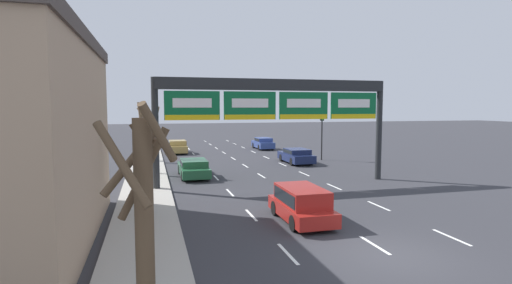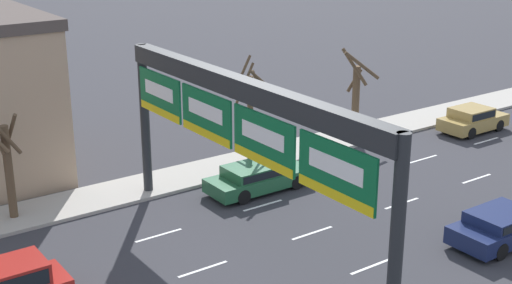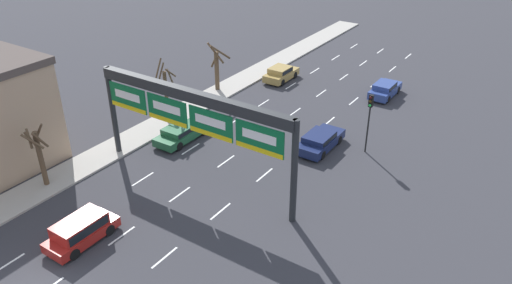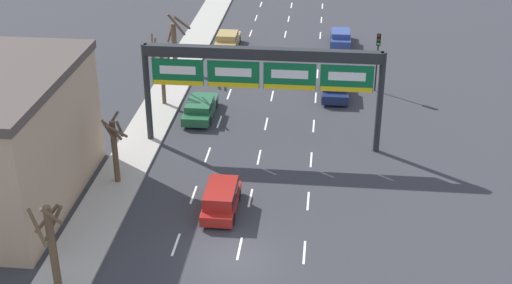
{
  "view_description": "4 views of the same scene",
  "coord_description": "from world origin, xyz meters",
  "px_view_note": "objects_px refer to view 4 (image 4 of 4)",
  "views": [
    {
      "loc": [
        -7.72,
        -11.38,
        4.96
      ],
      "look_at": [
        -0.88,
        14.23,
        2.62
      ],
      "focal_mm": 28.0,
      "sensor_mm": 36.0,
      "label": 1
    },
    {
      "loc": [
        19.31,
        -0.45,
        12.26
      ],
      "look_at": [
        -1.79,
        14.57,
        3.56
      ],
      "focal_mm": 50.0,
      "sensor_mm": 36.0,
      "label": 2
    },
    {
      "loc": [
        18.85,
        -8.47,
        18.39
      ],
      "look_at": [
        1.78,
        17.24,
        1.56
      ],
      "focal_mm": 35.0,
      "sensor_mm": 36.0,
      "label": 3
    },
    {
      "loc": [
        3.93,
        -28.72,
        21.12
      ],
      "look_at": [
        0.3,
        6.22,
        3.49
      ],
      "focal_mm": 50.0,
      "sensor_mm": 36.0,
      "label": 4
    }
  ],
  "objects_px": {
    "car_green": "(200,108)",
    "tree_bare_second": "(115,145)",
    "tree_bare_closest": "(52,244)",
    "tree_bare_third": "(162,69)",
    "tree_bare_furthest": "(175,40)",
    "car_blue": "(341,37)",
    "car_gold": "(228,39)",
    "suv_red": "(221,198)",
    "traffic_light_near_gantry": "(378,51)",
    "sign_gantry": "(262,67)",
    "car_navy": "(335,88)"
  },
  "relations": [
    {
      "from": "car_green",
      "to": "tree_bare_second",
      "type": "height_order",
      "value": "tree_bare_second"
    },
    {
      "from": "tree_bare_closest",
      "to": "tree_bare_third",
      "type": "relative_size",
      "value": 0.95
    },
    {
      "from": "tree_bare_third",
      "to": "tree_bare_furthest",
      "type": "xyz_separation_m",
      "value": [
        -0.64,
        7.57,
        -0.39
      ]
    },
    {
      "from": "car_blue",
      "to": "car_gold",
      "type": "xyz_separation_m",
      "value": [
        -10.06,
        -1.88,
        0.02
      ]
    },
    {
      "from": "car_green",
      "to": "car_gold",
      "type": "xyz_separation_m",
      "value": [
        -0.11,
        14.96,
        0.07
      ]
    },
    {
      "from": "car_gold",
      "to": "tree_bare_third",
      "type": "relative_size",
      "value": 0.79
    },
    {
      "from": "car_green",
      "to": "suv_red",
      "type": "bearing_deg",
      "value": -74.87
    },
    {
      "from": "car_blue",
      "to": "traffic_light_near_gantry",
      "type": "xyz_separation_m",
      "value": [
        2.62,
        -10.77,
        2.54
      ]
    },
    {
      "from": "sign_gantry",
      "to": "suv_red",
      "type": "height_order",
      "value": "sign_gantry"
    },
    {
      "from": "car_navy",
      "to": "tree_bare_furthest",
      "type": "xyz_separation_m",
      "value": [
        -13.16,
        4.61,
        1.73
      ]
    },
    {
      "from": "car_blue",
      "to": "tree_bare_closest",
      "type": "bearing_deg",
      "value": -109.4
    },
    {
      "from": "car_blue",
      "to": "suv_red",
      "type": "relative_size",
      "value": 1.03
    },
    {
      "from": "tree_bare_furthest",
      "to": "suv_red",
      "type": "bearing_deg",
      "value": -72.09
    },
    {
      "from": "car_navy",
      "to": "tree_bare_closest",
      "type": "bearing_deg",
      "value": -116.88
    },
    {
      "from": "tree_bare_third",
      "to": "suv_red",
      "type": "bearing_deg",
      "value": -65.7
    },
    {
      "from": "suv_red",
      "to": "tree_bare_furthest",
      "type": "height_order",
      "value": "tree_bare_furthest"
    },
    {
      "from": "car_gold",
      "to": "tree_bare_furthest",
      "type": "distance_m",
      "value": 6.9
    },
    {
      "from": "car_navy",
      "to": "traffic_light_near_gantry",
      "type": "distance_m",
      "value": 4.23
    },
    {
      "from": "tree_bare_second",
      "to": "tree_bare_third",
      "type": "xyz_separation_m",
      "value": [
        0.18,
        11.64,
        0.3
      ]
    },
    {
      "from": "car_green",
      "to": "sign_gantry",
      "type": "bearing_deg",
      "value": -40.98
    },
    {
      "from": "tree_bare_closest",
      "to": "car_gold",
      "type": "bearing_deg",
      "value": 85.14
    },
    {
      "from": "car_navy",
      "to": "tree_bare_third",
      "type": "relative_size",
      "value": 0.9
    },
    {
      "from": "sign_gantry",
      "to": "car_green",
      "type": "distance_m",
      "value": 7.93
    },
    {
      "from": "tree_bare_third",
      "to": "car_blue",
      "type": "bearing_deg",
      "value": 49.43
    },
    {
      "from": "suv_red",
      "to": "tree_bare_closest",
      "type": "height_order",
      "value": "tree_bare_closest"
    },
    {
      "from": "tree_bare_second",
      "to": "suv_red",
      "type": "bearing_deg",
      "value": -20.11
    },
    {
      "from": "car_gold",
      "to": "tree_bare_third",
      "type": "bearing_deg",
      "value": -102.32
    },
    {
      "from": "car_navy",
      "to": "tree_bare_closest",
      "type": "height_order",
      "value": "tree_bare_closest"
    },
    {
      "from": "car_gold",
      "to": "tree_bare_second",
      "type": "distance_m",
      "value": 25.13
    },
    {
      "from": "tree_bare_second",
      "to": "tree_bare_furthest",
      "type": "bearing_deg",
      "value": 91.38
    },
    {
      "from": "suv_red",
      "to": "tree_bare_closest",
      "type": "distance_m",
      "value": 10.37
    },
    {
      "from": "suv_red",
      "to": "tree_bare_closest",
      "type": "relative_size",
      "value": 0.84
    },
    {
      "from": "sign_gantry",
      "to": "tree_bare_third",
      "type": "xyz_separation_m",
      "value": [
        -7.78,
        5.87,
        -2.64
      ]
    },
    {
      "from": "suv_red",
      "to": "car_navy",
      "type": "bearing_deg",
      "value": 70.0
    },
    {
      "from": "tree_bare_closest",
      "to": "suv_red",
      "type": "bearing_deg",
      "value": 50.86
    },
    {
      "from": "car_navy",
      "to": "tree_bare_closest",
      "type": "relative_size",
      "value": 0.94
    },
    {
      "from": "suv_red",
      "to": "tree_bare_furthest",
      "type": "distance_m",
      "value": 22.75
    },
    {
      "from": "car_green",
      "to": "car_gold",
      "type": "distance_m",
      "value": 14.96
    },
    {
      "from": "car_navy",
      "to": "suv_red",
      "type": "distance_m",
      "value": 18.07
    },
    {
      "from": "traffic_light_near_gantry",
      "to": "sign_gantry",
      "type": "bearing_deg",
      "value": -127.31
    },
    {
      "from": "car_navy",
      "to": "traffic_light_near_gantry",
      "type": "bearing_deg",
      "value": 24.58
    },
    {
      "from": "car_navy",
      "to": "tree_bare_furthest",
      "type": "height_order",
      "value": "tree_bare_furthest"
    },
    {
      "from": "car_blue",
      "to": "suv_red",
      "type": "bearing_deg",
      "value": -102.79
    },
    {
      "from": "suv_red",
      "to": "tree_bare_furthest",
      "type": "bearing_deg",
      "value": 107.91
    },
    {
      "from": "sign_gantry",
      "to": "car_gold",
      "type": "bearing_deg",
      "value": 104.35
    },
    {
      "from": "suv_red",
      "to": "tree_bare_third",
      "type": "bearing_deg",
      "value": 114.3
    },
    {
      "from": "traffic_light_near_gantry",
      "to": "tree_bare_third",
      "type": "xyz_separation_m",
      "value": [
        -15.57,
        -4.35,
        -0.45
      ]
    },
    {
      "from": "suv_red",
      "to": "tree_bare_furthest",
      "type": "xyz_separation_m",
      "value": [
        -6.98,
        21.59,
        1.58
      ]
    },
    {
      "from": "sign_gantry",
      "to": "tree_bare_furthest",
      "type": "height_order",
      "value": "sign_gantry"
    },
    {
      "from": "tree_bare_second",
      "to": "tree_bare_furthest",
      "type": "relative_size",
      "value": 0.91
    }
  ]
}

